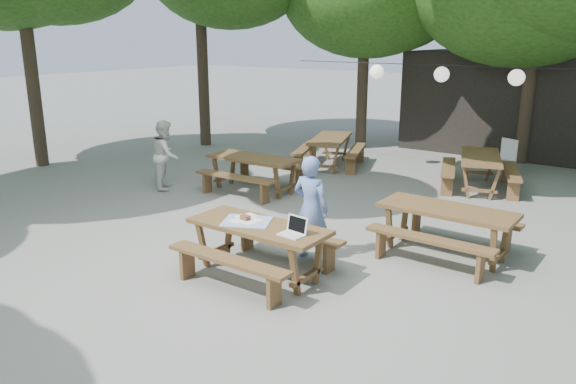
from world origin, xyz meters
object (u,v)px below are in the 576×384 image
(woman, at_px, (311,208))
(second_person, at_px, (166,155))
(main_picnic_table, at_px, (259,249))
(plastic_chair, at_px, (502,166))
(picnic_table_nw, at_px, (254,173))

(woman, relative_size, second_person, 1.05)
(main_picnic_table, bearing_deg, second_person, 151.36)
(plastic_chair, bearing_deg, second_person, -112.32)
(second_person, bearing_deg, picnic_table_nw, -99.53)
(picnic_table_nw, bearing_deg, plastic_chair, 45.17)
(picnic_table_nw, bearing_deg, woman, -40.79)
(picnic_table_nw, distance_m, second_person, 1.96)
(picnic_table_nw, bearing_deg, second_person, -153.47)
(main_picnic_table, distance_m, woman, 1.05)
(main_picnic_table, relative_size, picnic_table_nw, 0.99)
(picnic_table_nw, distance_m, woman, 3.94)
(second_person, bearing_deg, main_picnic_table, -156.82)
(woman, height_order, plastic_chair, woman)
(main_picnic_table, distance_m, second_person, 5.14)
(second_person, height_order, plastic_chair, second_person)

